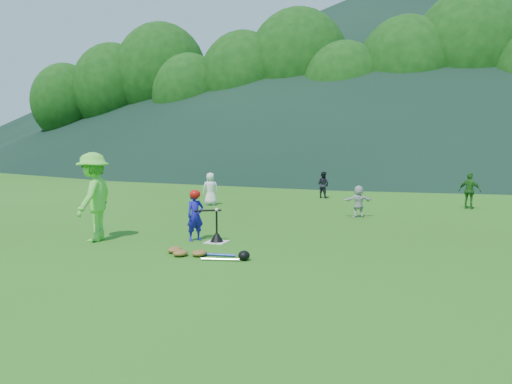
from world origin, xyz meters
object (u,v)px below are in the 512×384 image
(adult_coach, at_px, (94,197))
(fielder_c, at_px, (470,191))
(fielder_a, at_px, (210,189))
(batting_tee, at_px, (217,237))
(fielder_d, at_px, (358,201))
(batter_child, at_px, (195,216))
(home_plate, at_px, (217,242))
(fielder_b, at_px, (323,185))
(equipment_pile, at_px, (199,253))

(adult_coach, xyz_separation_m, fielder_c, (8.23, 8.96, -0.39))
(fielder_a, relative_size, batting_tee, 1.71)
(fielder_a, relative_size, fielder_d, 1.22)
(batter_child, bearing_deg, home_plate, -58.28)
(home_plate, relative_size, fielder_c, 0.37)
(home_plate, bearing_deg, fielder_a, 116.81)
(adult_coach, relative_size, fielder_b, 1.87)
(adult_coach, height_order, batting_tee, adult_coach)
(fielder_a, bearing_deg, equipment_pile, 85.42)
(adult_coach, distance_m, equipment_pile, 3.14)
(adult_coach, bearing_deg, fielder_a, 169.97)
(fielder_b, distance_m, fielder_c, 5.60)
(fielder_d, distance_m, equipment_pile, 6.64)
(batting_tee, bearing_deg, fielder_b, 88.96)
(fielder_b, bearing_deg, batter_child, 105.98)
(home_plate, distance_m, batting_tee, 0.12)
(equipment_pile, bearing_deg, fielder_b, 90.41)
(adult_coach, bearing_deg, home_plate, 92.82)
(fielder_a, distance_m, batting_tee, 6.80)
(batter_child, xyz_separation_m, batting_tee, (0.54, -0.02, -0.44))
(fielder_a, relative_size, equipment_pile, 0.65)
(fielder_b, distance_m, equipment_pile, 11.16)
(home_plate, distance_m, fielder_d, 5.47)
(fielder_d, bearing_deg, home_plate, 38.57)
(adult_coach, bearing_deg, fielder_b, 151.62)
(fielder_c, bearing_deg, home_plate, 75.92)
(batter_child, relative_size, adult_coach, 0.57)
(batting_tee, distance_m, equipment_pile, 1.40)
(fielder_d, distance_m, batting_tee, 5.46)
(fielder_a, xyz_separation_m, fielder_c, (8.61, 2.13, 0.03))
(batting_tee, xyz_separation_m, equipment_pile, (0.26, -1.37, -0.06))
(fielder_b, distance_m, batting_tee, 9.79)
(fielder_c, relative_size, fielder_d, 1.28)
(adult_coach, height_order, fielder_c, adult_coach)
(home_plate, xyz_separation_m, batter_child, (-0.54, 0.02, 0.56))
(fielder_c, distance_m, equipment_pile, 10.94)
(adult_coach, bearing_deg, batter_child, 97.16)
(home_plate, bearing_deg, adult_coach, -163.97)
(adult_coach, distance_m, batting_tee, 2.92)
(batter_child, height_order, fielder_a, fielder_a)
(adult_coach, xyz_separation_m, fielder_a, (-0.38, 6.83, -0.42))
(batter_child, height_order, adult_coach, adult_coach)
(home_plate, relative_size, fielder_b, 0.42)
(adult_coach, distance_m, fielder_b, 10.94)
(fielder_a, height_order, equipment_pile, fielder_a)
(adult_coach, height_order, fielder_d, adult_coach)
(batter_child, distance_m, fielder_c, 10.19)
(fielder_a, xyz_separation_m, equipment_pile, (3.32, -7.43, -0.52))
(fielder_d, xyz_separation_m, batting_tee, (-2.35, -4.91, -0.35))
(fielder_b, height_order, fielder_d, fielder_b)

